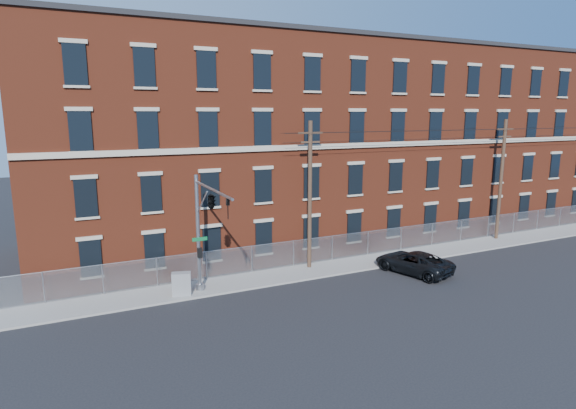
# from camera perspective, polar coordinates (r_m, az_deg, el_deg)

# --- Properties ---
(ground) EXTENTS (140.00, 140.00, 0.00)m
(ground) POSITION_cam_1_polar(r_m,az_deg,el_deg) (27.71, 4.34, -11.57)
(ground) COLOR black
(ground) RESTS_ON ground
(sidewalk) EXTENTS (65.00, 3.00, 0.12)m
(sidewalk) POSITION_cam_1_polar(r_m,az_deg,el_deg) (38.26, 16.43, -5.53)
(sidewalk) COLOR gray
(sidewalk) RESTS_ON ground
(mill_building) EXTENTS (55.30, 14.32, 16.30)m
(mill_building) POSITION_cam_1_polar(r_m,az_deg,el_deg) (43.88, 9.21, 7.57)
(mill_building) COLOR maroon
(mill_building) RESTS_ON ground
(chain_link_fence) EXTENTS (59.06, 0.06, 1.85)m
(chain_link_fence) POSITION_cam_1_polar(r_m,az_deg,el_deg) (38.94, 15.24, -3.66)
(chain_link_fence) COLOR #A5A8AD
(chain_link_fence) RESTS_ON ground
(traffic_signal_mast) EXTENTS (0.90, 6.75, 7.00)m
(traffic_signal_mast) POSITION_cam_1_polar(r_m,az_deg,el_deg) (25.84, -9.59, -0.83)
(traffic_signal_mast) COLOR #9EA0A5
(traffic_signal_mast) RESTS_ON ground
(utility_pole_near) EXTENTS (1.80, 0.28, 10.00)m
(utility_pole_near) POSITION_cam_1_polar(r_m,az_deg,el_deg) (31.92, 2.64, 1.43)
(utility_pole_near) COLOR #422D21
(utility_pole_near) RESTS_ON ground
(utility_pole_mid) EXTENTS (1.80, 0.28, 10.00)m
(utility_pole_mid) POSITION_cam_1_polar(r_m,az_deg,el_deg) (43.29, 24.24, 2.97)
(utility_pole_mid) COLOR #422D21
(utility_pole_mid) RESTS_ON ground
(overhead_wires) EXTENTS (40.00, 0.62, 0.62)m
(overhead_wires) POSITION_cam_1_polar(r_m,az_deg,el_deg) (43.00, 24.63, 7.97)
(overhead_wires) COLOR black
(overhead_wires) RESTS_ON ground
(pickup_truck) EXTENTS (3.89, 5.77, 1.47)m
(pickup_truck) POSITION_cam_1_polar(r_m,az_deg,el_deg) (33.24, 14.83, -6.71)
(pickup_truck) COLOR black
(pickup_truck) RESTS_ON ground
(utility_cabinet) EXTENTS (1.19, 0.80, 1.36)m
(utility_cabinet) POSITION_cam_1_polar(r_m,az_deg,el_deg) (28.71, -12.69, -9.29)
(utility_cabinet) COLOR slate
(utility_cabinet) RESTS_ON sidewalk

